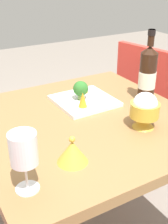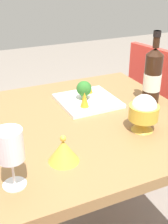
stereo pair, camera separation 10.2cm
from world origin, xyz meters
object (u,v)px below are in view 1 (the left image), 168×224
(broccoli_floret, at_px, (81,89))
(carrot_garnish_left, at_px, (85,88))
(wine_bottle, at_px, (148,74))
(rice_bowl_lid, at_px, (72,152))
(wine_glass, at_px, (23,150))
(serving_plate, at_px, (84,101))
(chair_by_wall, at_px, (149,94))
(carrot_garnish_right, at_px, (83,100))
(rice_bowl, at_px, (145,110))

(broccoli_floret, height_order, carrot_garnish_left, broccoli_floret)
(wine_bottle, bearing_deg, carrot_garnish_left, -129.45)
(rice_bowl_lid, xyz_separation_m, broccoli_floret, (-0.38, 0.24, 0.03))
(wine_glass, distance_m, broccoli_floret, 0.60)
(serving_plate, bearing_deg, rice_bowl_lid, -34.85)
(chair_by_wall, distance_m, carrot_garnish_right, 0.80)
(serving_plate, xyz_separation_m, broccoli_floret, (-0.01, -0.01, 0.06))
(wine_bottle, distance_m, rice_bowl, 0.27)
(wine_bottle, relative_size, rice_bowl_lid, 3.19)
(wine_bottle, xyz_separation_m, rice_bowl, (0.19, -0.18, -0.05))
(serving_plate, distance_m, carrot_garnish_right, 0.09)
(carrot_garnish_right, bearing_deg, carrot_garnish_left, 146.82)
(wine_bottle, xyz_separation_m, wine_glass, (0.31, -0.68, 0.00))
(carrot_garnish_left, bearing_deg, carrot_garnish_right, -33.18)
(serving_plate, bearing_deg, rice_bowl, 15.07)
(broccoli_floret, bearing_deg, rice_bowl_lid, -32.83)
(rice_bowl, bearing_deg, broccoli_floret, -162.75)
(wine_glass, height_order, carrot_garnish_right, wine_glass)
(rice_bowl, xyz_separation_m, serving_plate, (-0.31, -0.08, -0.07))
(serving_plate, bearing_deg, wine_bottle, 66.10)
(wine_bottle, distance_m, wine_glass, 0.75)
(wine_glass, relative_size, broccoli_floret, 2.09)
(broccoli_floret, xyz_separation_m, carrot_garnish_left, (-0.06, 0.05, -0.02))
(chair_by_wall, relative_size, carrot_garnish_right, 13.03)
(carrot_garnish_right, bearing_deg, serving_plate, 145.30)
(rice_bowl_lid, relative_size, broccoli_floret, 1.17)
(rice_bowl_lid, bearing_deg, serving_plate, 145.15)
(chair_by_wall, bearing_deg, serving_plate, -80.04)
(rice_bowl, relative_size, carrot_garnish_right, 2.17)
(carrot_garnish_left, bearing_deg, serving_plate, -31.61)
(broccoli_floret, height_order, carrot_garnish_right, broccoli_floret)
(rice_bowl, bearing_deg, carrot_garnish_left, -173.45)
(wine_glass, height_order, serving_plate, wine_glass)
(wine_bottle, bearing_deg, broccoli_floret, -113.91)
(rice_bowl_lid, bearing_deg, rice_bowl, 100.39)
(rice_bowl_lid, xyz_separation_m, carrot_garnish_right, (-0.30, 0.21, 0.01))
(wine_bottle, bearing_deg, carrot_garnish_right, -99.24)
(wine_bottle, distance_m, carrot_garnish_right, 0.32)
(rice_bowl_lid, relative_size, carrot_garnish_right, 1.53)
(broccoli_floret, relative_size, carrot_garnish_right, 1.32)
(carrot_garnish_left, relative_size, carrot_garnish_right, 0.77)
(wine_glass, relative_size, rice_bowl_lid, 1.79)
(rice_bowl, distance_m, carrot_garnish_right, 0.28)
(wine_glass, distance_m, carrot_garnish_right, 0.53)
(rice_bowl, distance_m, carrot_garnish_left, 0.38)
(broccoli_floret, bearing_deg, chair_by_wall, 111.48)
(wine_glass, height_order, carrot_garnish_left, wine_glass)
(chair_by_wall, distance_m, broccoli_floret, 0.75)
(wine_glass, distance_m, carrot_garnish_left, 0.68)
(serving_plate, bearing_deg, carrot_garnish_right, -34.70)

